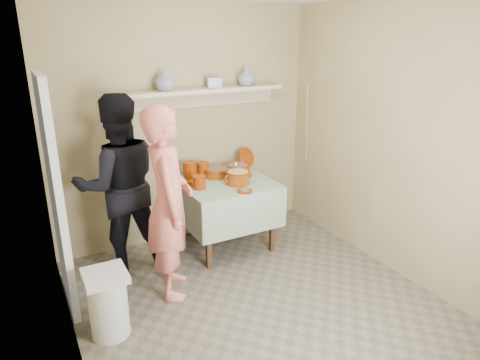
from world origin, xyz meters
TOP-DOWN VIEW (x-y plane):
  - ground at (0.00, 0.00)m, footprint 3.50×3.50m
  - tile_panel at (-1.46, 0.95)m, footprint 0.06×0.70m
  - plate_stack_a at (-0.06, 1.52)m, footprint 0.15×0.15m
  - plate_stack_b at (0.11, 1.55)m, footprint 0.13×0.13m
  - bowl_stack at (-0.09, 1.19)m, footprint 0.14×0.14m
  - empty_bowl at (-0.09, 1.31)m, footprint 0.16×0.16m
  - propped_lid at (0.69, 1.60)m, footprint 0.26×0.17m
  - vase_right at (0.70, 1.62)m, footprint 0.26×0.26m
  - vase_left at (-0.25, 1.62)m, footprint 0.23×0.23m
  - ceramic_box at (0.30, 1.63)m, footprint 0.17×0.13m
  - person_cook at (-0.59, 0.70)m, footprint 0.59×0.73m
  - person_helper at (-0.86, 1.34)m, footprint 0.89×0.71m
  - room_shell at (0.00, 0.00)m, footprint 3.04×3.54m
  - serving_table at (0.25, 1.28)m, footprint 0.97×0.97m
  - cazuela_meat_a at (0.24, 1.47)m, footprint 0.30×0.30m
  - cazuela_meat_b at (0.51, 1.47)m, footprint 0.28×0.28m
  - ladle at (0.48, 1.45)m, footprint 0.08×0.26m
  - cazuela_rice at (0.33, 1.13)m, footprint 0.33×0.25m
  - front_plate at (0.28, 0.89)m, footprint 0.16×0.16m
  - wall_shelf at (0.20, 1.65)m, footprint 1.80×0.25m
  - trash_bin at (-1.24, 0.34)m, footprint 0.32×0.32m
  - electrical_cord at (1.47, 1.48)m, footprint 0.01×0.05m

SIDE VIEW (x-z plane):
  - ground at x=0.00m, z-range 0.00..0.00m
  - trash_bin at x=-1.24m, z-range 0.00..0.56m
  - serving_table at x=0.25m, z-range 0.26..1.02m
  - front_plate at x=0.28m, z-range 0.76..0.78m
  - empty_bowl at x=-0.09m, z-range 0.76..0.81m
  - cazuela_meat_a at x=0.24m, z-range 0.77..0.87m
  - cazuela_meat_b at x=0.51m, z-range 0.77..0.87m
  - bowl_stack at x=-0.09m, z-range 0.76..0.90m
  - plate_stack_b at x=0.11m, z-range 0.76..0.92m
  - cazuela_rice at x=0.33m, z-range 0.77..0.92m
  - plate_stack_a at x=-0.06m, z-range 0.76..0.95m
  - person_cook at x=-0.59m, z-range 0.00..1.74m
  - ladle at x=0.48m, z-range 0.78..0.97m
  - propped_lid at x=0.69m, z-range 0.76..1.00m
  - person_helper at x=-0.86m, z-range 0.00..1.77m
  - tile_panel at x=-1.46m, z-range 0.00..2.00m
  - electrical_cord at x=1.47m, z-range 0.80..1.70m
  - room_shell at x=0.00m, z-range 0.30..2.92m
  - wall_shelf at x=0.20m, z-range 1.57..1.78m
  - ceramic_box at x=0.30m, z-range 1.72..1.83m
  - vase_right at x=0.70m, z-range 1.72..1.93m
  - vase_left at x=-0.25m, z-range 1.72..1.93m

